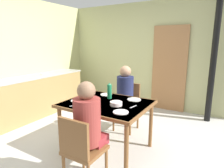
% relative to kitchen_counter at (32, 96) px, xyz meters
% --- Properties ---
extents(ground_plane, '(6.28, 6.28, 0.00)m').
position_rel_kitchen_counter_xyz_m(ground_plane, '(1.77, -0.38, -0.45)').
color(ground_plane, '#BCB9B3').
extents(wall_back, '(4.40, 0.10, 2.58)m').
position_rel_kitchen_counter_xyz_m(wall_back, '(1.77, 2.04, 0.84)').
color(wall_back, tan).
rests_on(wall_back, ground_plane).
extents(wall_left, '(0.10, 3.63, 2.58)m').
position_rel_kitchen_counter_xyz_m(wall_left, '(-0.33, 0.23, 0.84)').
color(wall_left, tan).
rests_on(wall_left, ground_plane).
extents(door_wooden, '(0.80, 0.05, 2.00)m').
position_rel_kitchen_counter_xyz_m(door_wooden, '(2.46, 1.96, 0.55)').
color(door_wooden, '#9B6A42').
rests_on(door_wooden, ground_plane).
extents(stove_pipe_column, '(0.12, 0.12, 2.58)m').
position_rel_kitchen_counter_xyz_m(stove_pipe_column, '(3.39, 1.69, 0.84)').
color(stove_pipe_column, black).
rests_on(stove_pipe_column, ground_plane).
extents(kitchen_counter, '(0.61, 2.63, 0.91)m').
position_rel_kitchen_counter_xyz_m(kitchen_counter, '(0.00, 0.00, 0.00)').
color(kitchen_counter, olive).
rests_on(kitchen_counter, ground_plane).
extents(dining_table, '(1.22, 0.99, 0.76)m').
position_rel_kitchen_counter_xyz_m(dining_table, '(2.17, -0.35, 0.23)').
color(dining_table, brown).
rests_on(dining_table, ground_plane).
extents(chair_near_diner, '(0.40, 0.40, 0.87)m').
position_rel_kitchen_counter_xyz_m(chair_near_diner, '(2.37, -1.19, 0.05)').
color(chair_near_diner, brown).
rests_on(chair_near_diner, ground_plane).
extents(chair_far_diner, '(0.40, 0.40, 0.87)m').
position_rel_kitchen_counter_xyz_m(chair_far_diner, '(2.10, 0.50, 0.05)').
color(chair_far_diner, brown).
rests_on(chair_far_diner, ground_plane).
extents(person_near_diner, '(0.30, 0.37, 0.77)m').
position_rel_kitchen_counter_xyz_m(person_near_diner, '(2.37, -1.06, 0.33)').
color(person_near_diner, maroon).
rests_on(person_near_diner, ground_plane).
extents(person_far_diner, '(0.30, 0.37, 0.77)m').
position_rel_kitchen_counter_xyz_m(person_far_diner, '(2.10, 0.37, 0.33)').
color(person_far_diner, '#1B2C4A').
rests_on(person_far_diner, ground_plane).
extents(water_bottle_green_near, '(0.07, 0.07, 0.26)m').
position_rel_kitchen_counter_xyz_m(water_bottle_green_near, '(2.09, -0.15, 0.43)').
color(water_bottle_green_near, '#1C794A').
rests_on(water_bottle_green_near, dining_table).
extents(serving_bowl_center, '(0.17, 0.17, 0.05)m').
position_rel_kitchen_counter_xyz_m(serving_bowl_center, '(2.36, -0.40, 0.33)').
color(serving_bowl_center, silver).
rests_on(serving_bowl_center, dining_table).
extents(dinner_plate_near_left, '(0.19, 0.19, 0.01)m').
position_rel_kitchen_counter_xyz_m(dinner_plate_near_left, '(1.94, 0.00, 0.31)').
color(dinner_plate_near_left, white).
rests_on(dinner_plate_near_left, dining_table).
extents(dinner_plate_near_right, '(0.20, 0.20, 0.01)m').
position_rel_kitchen_counter_xyz_m(dinner_plate_near_right, '(2.54, -0.61, 0.31)').
color(dinner_plate_near_right, white).
rests_on(dinner_plate_near_right, dining_table).
extents(dinner_plate_far_center, '(0.21, 0.21, 0.01)m').
position_rel_kitchen_counter_xyz_m(dinner_plate_far_center, '(2.46, -0.02, 0.31)').
color(dinner_plate_far_center, white).
rests_on(dinner_plate_far_center, dining_table).
extents(dinner_plate_far_side, '(0.20, 0.20, 0.01)m').
position_rel_kitchen_counter_xyz_m(dinner_plate_far_side, '(1.75, -0.51, 0.31)').
color(dinner_plate_far_side, white).
rests_on(dinner_plate_far_side, dining_table).
extents(drinking_glass_by_near_diner, '(0.06, 0.06, 0.11)m').
position_rel_kitchen_counter_xyz_m(drinking_glass_by_near_diner, '(1.76, -0.21, 0.36)').
color(drinking_glass_by_near_diner, silver).
rests_on(drinking_glass_by_near_diner, dining_table).
extents(cutlery_knife_near, '(0.09, 0.14, 0.00)m').
position_rel_kitchen_counter_xyz_m(cutlery_knife_near, '(1.86, -0.69, 0.31)').
color(cutlery_knife_near, silver).
rests_on(cutlery_knife_near, dining_table).
extents(cutlery_fork_near, '(0.04, 0.15, 0.00)m').
position_rel_kitchen_counter_xyz_m(cutlery_fork_near, '(2.58, -0.33, 0.31)').
color(cutlery_fork_near, silver).
rests_on(cutlery_fork_near, dining_table).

